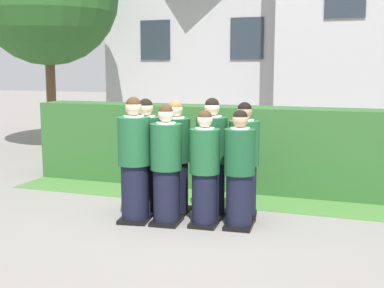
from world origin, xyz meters
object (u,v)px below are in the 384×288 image
(student_front_row_3, at_px, (239,172))
(student_rear_row_0, at_px, (146,158))
(student_rear_row_1, at_px, (176,160))
(student_rear_row_2, at_px, (212,160))
(student_front_row_1, at_px, (166,167))
(student_rear_row_3, at_px, (244,163))
(student_front_row_0, at_px, (134,163))
(student_front_row_2, at_px, (205,171))

(student_front_row_3, relative_size, student_rear_row_0, 0.94)
(student_rear_row_1, distance_m, student_rear_row_2, 0.54)
(student_front_row_1, distance_m, student_rear_row_2, 0.71)
(student_front_row_1, height_order, student_front_row_3, student_front_row_1)
(student_front_row_1, relative_size, student_rear_row_3, 0.99)
(student_front_row_3, bearing_deg, student_front_row_0, -172.86)
(student_rear_row_1, bearing_deg, student_front_row_2, -37.22)
(student_rear_row_1, relative_size, student_rear_row_3, 1.01)
(student_rear_row_1, bearing_deg, student_front_row_3, -20.31)
(student_rear_row_2, bearing_deg, student_front_row_1, -130.71)
(student_front_row_3, xyz_separation_m, student_rear_row_0, (-1.45, 0.29, 0.05))
(student_front_row_2, relative_size, student_rear_row_3, 0.95)
(student_front_row_2, relative_size, student_rear_row_2, 0.92)
(student_front_row_1, height_order, student_front_row_2, student_front_row_1)
(student_front_row_0, bearing_deg, student_rear_row_0, 94.54)
(student_front_row_2, distance_m, student_rear_row_2, 0.46)
(student_front_row_2, xyz_separation_m, student_rear_row_2, (-0.04, 0.45, 0.06))
(student_front_row_2, bearing_deg, student_front_row_3, 7.13)
(student_front_row_2, xyz_separation_m, student_front_row_3, (0.45, 0.06, 0.01))
(student_front_row_2, distance_m, student_rear_row_3, 0.66)
(student_front_row_2, xyz_separation_m, student_rear_row_3, (0.40, 0.52, 0.04))
(student_front_row_3, height_order, student_rear_row_2, student_rear_row_2)
(student_rear_row_0, bearing_deg, student_front_row_2, -19.45)
(student_rear_row_3, bearing_deg, student_front_row_1, -145.93)
(student_rear_row_1, height_order, student_rear_row_3, student_rear_row_1)
(student_front_row_1, bearing_deg, student_rear_row_3, 34.07)
(student_front_row_2, distance_m, student_rear_row_1, 0.73)
(student_front_row_2, bearing_deg, student_rear_row_1, 142.78)
(student_front_row_3, xyz_separation_m, student_rear_row_3, (-0.06, 0.47, 0.03))
(student_front_row_3, height_order, student_rear_row_1, student_rear_row_1)
(student_front_row_0, distance_m, student_front_row_2, 0.97)
(student_rear_row_2, xyz_separation_m, student_rear_row_3, (0.44, 0.07, -0.03))
(student_rear_row_0, relative_size, student_rear_row_1, 1.01)
(student_front_row_0, distance_m, student_rear_row_1, 0.68)
(student_front_row_0, xyz_separation_m, student_front_row_3, (1.41, 0.18, -0.07))
(student_front_row_0, bearing_deg, student_front_row_1, 4.07)
(student_front_row_1, xyz_separation_m, student_front_row_3, (0.96, 0.14, -0.03))
(student_front_row_2, height_order, student_front_row_3, student_front_row_3)
(student_front_row_1, bearing_deg, student_front_row_0, -175.93)
(student_front_row_0, height_order, student_rear_row_2, student_front_row_0)
(student_rear_row_2, relative_size, student_rear_row_3, 1.03)
(student_front_row_0, height_order, student_front_row_2, student_front_row_0)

